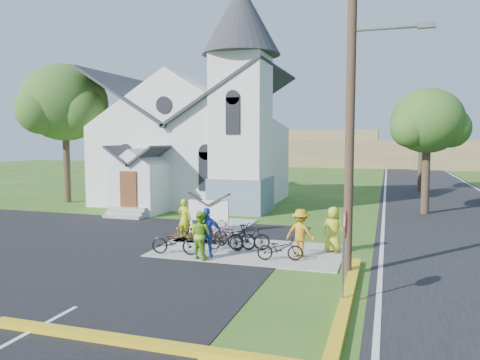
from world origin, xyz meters
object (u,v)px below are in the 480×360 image
(bike_1, at_px, (225,239))
(bike_2, at_px, (234,235))
(cyclist_4, at_px, (333,229))
(bike_4, at_px, (280,248))
(cyclist_0, at_px, (184,219))
(church_sign, at_px, (209,211))
(utility_pole, at_px, (353,101))
(cyclist_1, at_px, (201,235))
(stop_sign, at_px, (345,236))
(bike_3, at_px, (249,237))
(bike_0, at_px, (175,242))
(cyclist_2, at_px, (207,233))
(cyclist_3, at_px, (301,233))

(bike_1, relative_size, bike_2, 0.78)
(cyclist_4, bearing_deg, bike_4, 60.79)
(cyclist_0, bearing_deg, church_sign, -102.30)
(bike_1, bearing_deg, cyclist_0, 56.74)
(utility_pole, xyz_separation_m, cyclist_1, (-5.13, 0.30, -4.50))
(bike_2, relative_size, cyclist_4, 1.12)
(church_sign, xyz_separation_m, utility_pole, (6.56, -4.70, 4.38))
(stop_sign, xyz_separation_m, cyclist_0, (-7.13, 5.89, -0.88))
(bike_2, relative_size, bike_3, 1.17)
(cyclist_0, height_order, bike_1, cyclist_0)
(cyclist_1, height_order, bike_3, cyclist_1)
(cyclist_4, bearing_deg, bike_3, 25.45)
(bike_0, xyz_separation_m, cyclist_2, (1.31, -0.10, 0.43))
(bike_1, xyz_separation_m, bike_2, (0.21, 0.49, 0.06))
(cyclist_4, height_order, bike_4, cyclist_4)
(bike_2, relative_size, cyclist_3, 1.11)
(bike_4, bearing_deg, stop_sign, -159.00)
(stop_sign, height_order, cyclist_1, stop_sign)
(utility_pole, xyz_separation_m, stop_sign, (0.07, -2.70, -3.62))
(utility_pole, distance_m, cyclist_0, 8.96)
(bike_0, relative_size, cyclist_2, 0.99)
(cyclist_1, xyz_separation_m, bike_1, (0.42, 1.39, -0.41))
(stop_sign, height_order, cyclist_2, stop_sign)
(bike_1, distance_m, cyclist_4, 4.08)
(stop_sign, height_order, cyclist_0, stop_sign)
(bike_1, relative_size, cyclist_3, 0.86)
(bike_3, relative_size, cyclist_4, 0.96)
(cyclist_3, distance_m, cyclist_4, 1.49)
(bike_0, relative_size, cyclist_1, 1.05)
(utility_pole, bearing_deg, cyclist_0, 155.70)
(cyclist_4, bearing_deg, cyclist_2, 40.76)
(bike_3, bearing_deg, stop_sign, -153.68)
(cyclist_3, bearing_deg, cyclist_0, -5.02)
(church_sign, xyz_separation_m, bike_4, (4.15, -3.80, -0.56))
(church_sign, bearing_deg, cyclist_3, -32.78)
(utility_pole, height_order, cyclist_0, utility_pole)
(utility_pole, height_order, bike_0, utility_pole)
(cyclist_2, bearing_deg, cyclist_1, 28.67)
(cyclist_3, relative_size, bike_3, 1.06)
(utility_pole, relative_size, cyclist_3, 5.83)
(bike_2, distance_m, cyclist_4, 3.77)
(church_sign, bearing_deg, bike_1, -58.52)
(cyclist_3, bearing_deg, bike_1, 10.75)
(bike_1, distance_m, bike_4, 2.43)
(stop_sign, xyz_separation_m, cyclist_3, (-1.91, 4.36, -0.87))
(cyclist_3, height_order, cyclist_4, cyclist_3)
(bike_1, bearing_deg, cyclist_4, -75.64)
(cyclist_3, relative_size, cyclist_4, 1.01)
(stop_sign, xyz_separation_m, bike_1, (-4.79, 4.39, -1.29))
(cyclist_2, bearing_deg, cyclist_4, -166.54)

